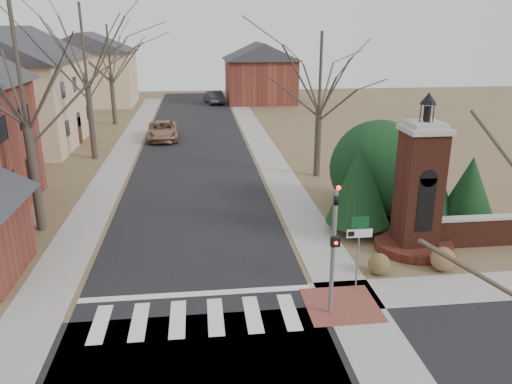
{
  "coord_description": "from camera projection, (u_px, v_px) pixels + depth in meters",
  "views": [
    {
      "loc": [
        0.26,
        -13.13,
        8.86
      ],
      "look_at": [
        2.52,
        6.0,
        2.42
      ],
      "focal_mm": 35.0,
      "sensor_mm": 36.0,
      "label": 1
    }
  ],
  "objects": [
    {
      "name": "sign_post",
      "position": [
        359.0,
        239.0,
        17.03
      ],
      "size": [
        0.9,
        0.07,
        2.75
      ],
      "color": "slate",
      "rests_on": "ground"
    },
    {
      "name": "bare_tree_0",
      "position": [
        17.0,
        56.0,
        20.41
      ],
      "size": [
        8.05,
        8.05,
        11.15
      ],
      "color": "#473D33",
      "rests_on": "ground"
    },
    {
      "name": "bare_tree_2",
      "position": [
        108.0,
        47.0,
        45.05
      ],
      "size": [
        7.35,
        7.35,
        10.19
      ],
      "color": "#473D33",
      "rests_on": "ground"
    },
    {
      "name": "main_street",
      "position": [
        195.0,
        155.0,
        35.87
      ],
      "size": [
        8.0,
        70.0,
        0.01
      ],
      "primitive_type": "cube",
      "color": "black",
      "rests_on": "ground"
    },
    {
      "name": "evergreen_mid",
      "position": [
        420.0,
        167.0,
        23.22
      ],
      "size": [
        3.4,
        3.4,
        4.7
      ],
      "color": "#473D33",
      "rests_on": "ground"
    },
    {
      "name": "evergreen_near",
      "position": [
        359.0,
        184.0,
        21.82
      ],
      "size": [
        2.8,
        2.8,
        4.1
      ],
      "color": "#473D33",
      "rests_on": "ground"
    },
    {
      "name": "crosswalk_zone",
      "position": [
        197.0,
        318.0,
        15.9
      ],
      "size": [
        8.0,
        2.2,
        0.02
      ],
      "primitive_type": "cube",
      "color": "silver",
      "rests_on": "ground"
    },
    {
      "name": "bare_tree_1",
      "position": [
        83.0,
        39.0,
        32.54
      ],
      "size": [
        8.4,
        8.4,
        11.64
      ],
      "color": "#473D33",
      "rests_on": "ground"
    },
    {
      "name": "dry_shrub_left",
      "position": [
        379.0,
        264.0,
        18.6
      ],
      "size": [
        0.82,
        0.82,
        0.82
      ],
      "primitive_type": "sphere",
      "color": "brown",
      "rests_on": "ground"
    },
    {
      "name": "brick_gate_monument",
      "position": [
        418.0,
        200.0,
        20.17
      ],
      "size": [
        3.2,
        3.2,
        6.47
      ],
      "color": "#532518",
      "rests_on": "ground"
    },
    {
      "name": "curb_apron",
      "position": [
        341.0,
        305.0,
        16.62
      ],
      "size": [
        2.4,
        2.4,
        0.02
      ],
      "primitive_type": "cube",
      "color": "brown",
      "rests_on": "ground"
    },
    {
      "name": "sidewalk_right_main",
      "position": [
        267.0,
        153.0,
        36.45
      ],
      "size": [
        2.0,
        60.0,
        0.02
      ],
      "primitive_type": "cube",
      "color": "gray",
      "rests_on": "ground"
    },
    {
      "name": "dry_shrub_right",
      "position": [
        443.0,
        259.0,
        18.86
      ],
      "size": [
        0.94,
        0.94,
        0.94
      ],
      "primitive_type": "sphere",
      "color": "brown",
      "rests_on": "ground"
    },
    {
      "name": "pickup_truck",
      "position": [
        163.0,
        131.0,
        40.71
      ],
      "size": [
        2.63,
        5.31,
        1.45
      ],
      "primitive_type": "imported",
      "rotation": [
        0.0,
        0.0,
        0.04
      ],
      "color": "#936E50",
      "rests_on": "ground"
    },
    {
      "name": "evergreen_far",
      "position": [
        470.0,
        187.0,
        22.72
      ],
      "size": [
        2.4,
        2.4,
        3.3
      ],
      "color": "#473D33",
      "rests_on": "ground"
    },
    {
      "name": "evergreen_mass",
      "position": [
        379.0,
        165.0,
        24.34
      ],
      "size": [
        4.8,
        4.8,
        4.8
      ],
      "primitive_type": "sphere",
      "color": "black",
      "rests_on": "ground"
    },
    {
      "name": "house_distant_right",
      "position": [
        260.0,
        71.0,
        60.09
      ],
      "size": [
        8.8,
        8.8,
        7.3
      ],
      "color": "brown",
      "rests_on": "ground"
    },
    {
      "name": "house_distant_left",
      "position": [
        89.0,
        68.0,
        57.67
      ],
      "size": [
        10.8,
        8.8,
        8.53
      ],
      "color": "#D3B28D",
      "rests_on": "ground"
    },
    {
      "name": "bare_tree_3",
      "position": [
        321.0,
        65.0,
        28.94
      ],
      "size": [
        7.0,
        7.0,
        9.7
      ],
      "color": "#473D33",
      "rests_on": "ground"
    },
    {
      "name": "house_stucco_left",
      "position": [
        13.0,
        85.0,
        37.61
      ],
      "size": [
        9.8,
        12.8,
        9.28
      ],
      "color": "#D3B28D",
      "rests_on": "ground"
    },
    {
      "name": "ground",
      "position": [
        197.0,
        333.0,
        15.15
      ],
      "size": [
        120.0,
        120.0,
        0.0
      ],
      "primitive_type": "plane",
      "color": "brown",
      "rests_on": "ground"
    },
    {
      "name": "distant_car",
      "position": [
        213.0,
        97.0,
        59.61
      ],
      "size": [
        2.45,
        4.95,
        1.56
      ],
      "primitive_type": "imported",
      "rotation": [
        0.0,
        0.0,
        3.32
      ],
      "color": "#313539",
      "rests_on": "ground"
    },
    {
      "name": "traffic_signal_pole",
      "position": [
        334.0,
        240.0,
        15.35
      ],
      "size": [
        0.28,
        0.41,
        4.5
      ],
      "color": "slate",
      "rests_on": "ground"
    },
    {
      "name": "stop_bar",
      "position": [
        196.0,
        294.0,
        17.31
      ],
      "size": [
        8.0,
        0.35,
        0.02
      ],
      "primitive_type": "cube",
      "color": "silver",
      "rests_on": "ground"
    },
    {
      "name": "sidewalk_left",
      "position": [
        121.0,
        157.0,
        35.29
      ],
      "size": [
        2.0,
        60.0,
        0.02
      ],
      "primitive_type": "cube",
      "color": "gray",
      "rests_on": "ground"
    }
  ]
}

